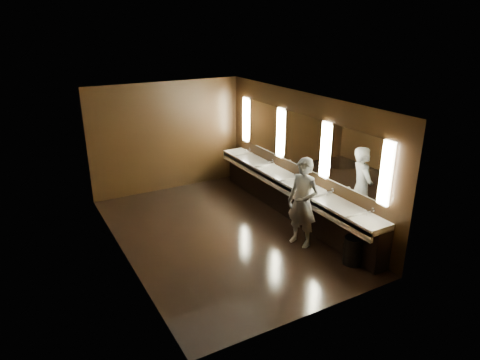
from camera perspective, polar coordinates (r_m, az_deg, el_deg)
name	(u,v)px	position (r m, az deg, el deg)	size (l,w,h in m)	color
floor	(221,234)	(9.05, -2.49, -7.17)	(6.00, 6.00, 0.00)	black
ceiling	(219,100)	(8.13, -2.80, 10.55)	(4.00, 6.00, 0.02)	#2D2D2B
wall_back	(167,137)	(11.14, -9.65, 5.68)	(4.00, 0.02, 2.80)	black
wall_front	(316,233)	(6.17, 10.12, -6.91)	(4.00, 0.02, 2.80)	black
wall_left	(120,189)	(7.86, -15.76, -1.20)	(0.02, 6.00, 2.80)	black
wall_right	(301,156)	(9.51, 8.20, 3.16)	(0.02, 6.00, 2.80)	black
sink_counter	(292,196)	(9.70, 6.96, -2.11)	(0.55, 5.40, 1.01)	black
mirror_band	(302,141)	(9.40, 8.21, 5.18)	(0.06, 5.03, 1.15)	#FDF8D0
person	(303,203)	(8.38, 8.37, -2.99)	(0.65, 0.43, 1.79)	#7D92BA
trash_bin	(353,251)	(8.17, 14.82, -9.09)	(0.34, 0.34, 0.53)	black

